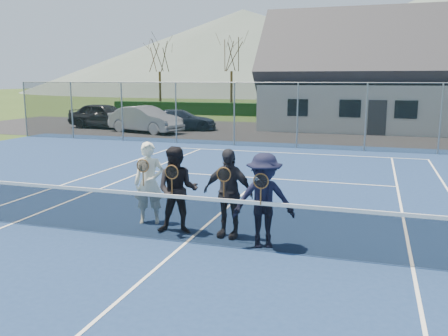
{
  "coord_description": "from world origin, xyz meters",
  "views": [
    {
      "loc": [
        3.36,
        -8.16,
        3.16
      ],
      "look_at": [
        0.29,
        1.5,
        1.25
      ],
      "focal_mm": 38.0,
      "sensor_mm": 36.0,
      "label": 1
    }
  ],
  "objects_px": {
    "car_c": "(181,120)",
    "tennis_net": "(186,217)",
    "player_a": "(149,183)",
    "car_b": "(145,120)",
    "player_c": "(228,193)",
    "player_b": "(177,190)",
    "car_a": "(104,116)",
    "player_d": "(264,201)",
    "clubhouse": "(388,66)"
  },
  "relations": [
    {
      "from": "car_b",
      "to": "player_d",
      "type": "height_order",
      "value": "player_d"
    },
    {
      "from": "car_c",
      "to": "player_c",
      "type": "bearing_deg",
      "value": -172.7
    },
    {
      "from": "car_b",
      "to": "clubhouse",
      "type": "height_order",
      "value": "clubhouse"
    },
    {
      "from": "player_a",
      "to": "tennis_net",
      "type": "bearing_deg",
      "value": -38.0
    },
    {
      "from": "player_b",
      "to": "player_d",
      "type": "bearing_deg",
      "value": -8.59
    },
    {
      "from": "clubhouse",
      "to": "player_a",
      "type": "relative_size",
      "value": 8.67
    },
    {
      "from": "tennis_net",
      "to": "player_a",
      "type": "height_order",
      "value": "player_a"
    },
    {
      "from": "car_b",
      "to": "player_c",
      "type": "distance_m",
      "value": 19.69
    },
    {
      "from": "player_a",
      "to": "player_b",
      "type": "distance_m",
      "value": 0.98
    },
    {
      "from": "car_a",
      "to": "player_b",
      "type": "bearing_deg",
      "value": -138.35
    },
    {
      "from": "car_a",
      "to": "car_c",
      "type": "bearing_deg",
      "value": -79.82
    },
    {
      "from": "player_a",
      "to": "player_c",
      "type": "distance_m",
      "value": 1.96
    },
    {
      "from": "player_a",
      "to": "player_b",
      "type": "relative_size",
      "value": 1.0
    },
    {
      "from": "player_a",
      "to": "player_b",
      "type": "xyz_separation_m",
      "value": [
        0.86,
        -0.45,
        -0.0
      ]
    },
    {
      "from": "car_a",
      "to": "clubhouse",
      "type": "height_order",
      "value": "clubhouse"
    },
    {
      "from": "tennis_net",
      "to": "player_c",
      "type": "bearing_deg",
      "value": 42.95
    },
    {
      "from": "player_c",
      "to": "clubhouse",
      "type": "bearing_deg",
      "value": 81.86
    },
    {
      "from": "car_c",
      "to": "player_c",
      "type": "relative_size",
      "value": 2.46
    },
    {
      "from": "car_a",
      "to": "car_c",
      "type": "xyz_separation_m",
      "value": [
        5.23,
        0.35,
        -0.18
      ]
    },
    {
      "from": "player_d",
      "to": "player_c",
      "type": "bearing_deg",
      "value": 156.1
    },
    {
      "from": "car_b",
      "to": "player_c",
      "type": "bearing_deg",
      "value": -132.22
    },
    {
      "from": "car_a",
      "to": "tennis_net",
      "type": "height_order",
      "value": "car_a"
    },
    {
      "from": "car_c",
      "to": "clubhouse",
      "type": "bearing_deg",
      "value": -86.72
    },
    {
      "from": "player_a",
      "to": "car_b",
      "type": "bearing_deg",
      "value": 117.14
    },
    {
      "from": "tennis_net",
      "to": "car_b",
      "type": "bearing_deg",
      "value": 119.08
    },
    {
      "from": "player_a",
      "to": "car_a",
      "type": "bearing_deg",
      "value": 124.13
    },
    {
      "from": "car_b",
      "to": "player_b",
      "type": "distance_m",
      "value": 19.23
    },
    {
      "from": "car_c",
      "to": "clubhouse",
      "type": "height_order",
      "value": "clubhouse"
    },
    {
      "from": "clubhouse",
      "to": "player_c",
      "type": "height_order",
      "value": "clubhouse"
    },
    {
      "from": "car_b",
      "to": "player_c",
      "type": "relative_size",
      "value": 2.64
    },
    {
      "from": "player_b",
      "to": "player_c",
      "type": "height_order",
      "value": "same"
    },
    {
      "from": "player_c",
      "to": "player_d",
      "type": "distance_m",
      "value": 0.89
    },
    {
      "from": "car_a",
      "to": "player_a",
      "type": "relative_size",
      "value": 2.68
    },
    {
      "from": "player_c",
      "to": "tennis_net",
      "type": "bearing_deg",
      "value": -137.05
    },
    {
      "from": "car_a",
      "to": "player_d",
      "type": "height_order",
      "value": "player_d"
    },
    {
      "from": "player_a",
      "to": "player_c",
      "type": "xyz_separation_m",
      "value": [
        1.92,
        -0.38,
        -0.0
      ]
    },
    {
      "from": "car_c",
      "to": "car_b",
      "type": "bearing_deg",
      "value": 123.29
    },
    {
      "from": "car_c",
      "to": "player_b",
      "type": "bearing_deg",
      "value": -175.49
    },
    {
      "from": "car_c",
      "to": "tennis_net",
      "type": "bearing_deg",
      "value": -175.05
    },
    {
      "from": "tennis_net",
      "to": "clubhouse",
      "type": "height_order",
      "value": "clubhouse"
    },
    {
      "from": "tennis_net",
      "to": "clubhouse",
      "type": "distance_m",
      "value": 24.57
    },
    {
      "from": "car_b",
      "to": "clubhouse",
      "type": "xyz_separation_m",
      "value": [
        13.67,
        6.62,
        3.21
      ]
    },
    {
      "from": "tennis_net",
      "to": "car_a",
      "type": "bearing_deg",
      "value": 125.34
    },
    {
      "from": "car_a",
      "to": "player_c",
      "type": "height_order",
      "value": "player_c"
    },
    {
      "from": "car_c",
      "to": "player_a",
      "type": "height_order",
      "value": "player_a"
    },
    {
      "from": "tennis_net",
      "to": "car_c",
      "type": "bearing_deg",
      "value": 113.0
    },
    {
      "from": "player_b",
      "to": "car_a",
      "type": "bearing_deg",
      "value": 125.3
    },
    {
      "from": "player_a",
      "to": "player_b",
      "type": "bearing_deg",
      "value": -27.74
    },
    {
      "from": "car_a",
      "to": "player_c",
      "type": "distance_m",
      "value": 23.07
    },
    {
      "from": "car_b",
      "to": "tennis_net",
      "type": "distance_m",
      "value": 19.89
    }
  ]
}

